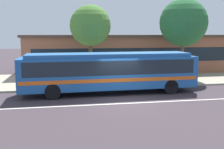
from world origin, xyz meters
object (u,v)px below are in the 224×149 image
Objects in this scene: pedestrian_waiting_near_sign at (111,71)px; street_tree_mid_block at (183,23)px; transit_bus at (109,70)px; bus_stop_sign at (164,65)px; street_tree_near_stop at (90,26)px; pedestrian_walking_along_curb at (43,74)px.

street_tree_mid_block is (6.59, 1.16, 3.95)m from pedestrian_waiting_near_sign.
transit_bus is at bearing -148.85° from street_tree_mid_block.
pedestrian_waiting_near_sign is 7.77m from street_tree_mid_block.
transit_bus is 5.03× the size of bus_stop_sign.
transit_bus reaches higher than bus_stop_sign.
street_tree_mid_block reaches higher than transit_bus.
pedestrian_waiting_near_sign is at bearing -38.59° from street_tree_near_stop.
street_tree_near_stop reaches higher than pedestrian_walking_along_curb.
pedestrian_walking_along_curb is (-5.29, -1.36, 0.10)m from pedestrian_waiting_near_sign.
street_tree_near_stop is 8.11m from street_tree_mid_block.
transit_bus is 4.99m from pedestrian_walking_along_curb.
pedestrian_walking_along_curb is at bearing 157.67° from transit_bus.
pedestrian_waiting_near_sign is 4.14m from street_tree_near_stop.
transit_bus reaches higher than pedestrian_waiting_near_sign.
bus_stop_sign is (9.26, -0.04, 0.51)m from pedestrian_walking_along_curb.
street_tree_mid_block is at bearing 44.35° from bus_stop_sign.
bus_stop_sign is at bearing -0.24° from pedestrian_walking_along_curb.
transit_bus is 9.16m from street_tree_mid_block.
street_tree_mid_block is at bearing 9.98° from pedestrian_waiting_near_sign.
pedestrian_walking_along_curb is 12.74m from street_tree_mid_block.
pedestrian_walking_along_curb is 5.78m from street_tree_near_stop.
bus_stop_sign is 4.96m from street_tree_mid_block.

